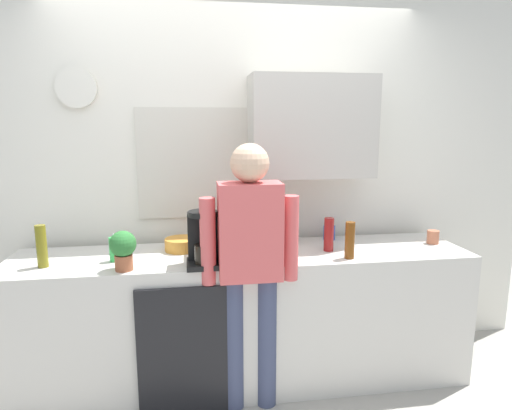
# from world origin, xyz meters

# --- Properties ---
(ground_plane) EXTENTS (8.00, 8.00, 0.00)m
(ground_plane) POSITION_xyz_m (0.00, 0.00, 0.00)
(ground_plane) COLOR #9E998E
(kitchen_counter) EXTENTS (2.93, 0.64, 0.88)m
(kitchen_counter) POSITION_xyz_m (0.00, 0.30, 0.44)
(kitchen_counter) COLOR beige
(kitchen_counter) RESTS_ON ground_plane
(dishwasher_panel) EXTENTS (0.56, 0.02, 0.79)m
(dishwasher_panel) POSITION_xyz_m (-0.38, -0.03, 0.40)
(dishwasher_panel) COLOR black
(dishwasher_panel) RESTS_ON ground_plane
(back_wall_assembly) EXTENTS (4.53, 0.42, 2.60)m
(back_wall_assembly) POSITION_xyz_m (0.06, 0.70, 1.35)
(back_wall_assembly) COLOR silver
(back_wall_assembly) RESTS_ON ground_plane
(coffee_maker) EXTENTS (0.20, 0.20, 0.33)m
(coffee_maker) POSITION_xyz_m (-0.26, 0.09, 1.03)
(coffee_maker) COLOR black
(coffee_maker) RESTS_ON kitchen_counter
(bottle_red_vinegar) EXTENTS (0.06, 0.06, 0.22)m
(bottle_red_vinegar) POSITION_xyz_m (0.56, 0.26, 0.99)
(bottle_red_vinegar) COLOR maroon
(bottle_red_vinegar) RESTS_ON kitchen_counter
(bottle_olive_oil) EXTENTS (0.06, 0.06, 0.25)m
(bottle_olive_oil) POSITION_xyz_m (-1.19, 0.19, 1.01)
(bottle_olive_oil) COLOR olive
(bottle_olive_oil) RESTS_ON kitchen_counter
(bottle_amber_beer) EXTENTS (0.06, 0.06, 0.23)m
(bottle_amber_beer) POSITION_xyz_m (0.63, 0.09, 1.00)
(bottle_amber_beer) COLOR brown
(bottle_amber_beer) RESTS_ON kitchen_counter
(cup_blue_mug) EXTENTS (0.08, 0.08, 0.10)m
(cup_blue_mug) POSITION_xyz_m (0.65, 0.54, 0.93)
(cup_blue_mug) COLOR #3351B2
(cup_blue_mug) RESTS_ON kitchen_counter
(cup_terracotta_mug) EXTENTS (0.08, 0.08, 0.09)m
(cup_terracotta_mug) POSITION_xyz_m (1.33, 0.32, 0.93)
(cup_terracotta_mug) COLOR #B26647
(cup_terracotta_mug) RESTS_ON kitchen_counter
(mixing_bowl) EXTENTS (0.22, 0.22, 0.08)m
(mixing_bowl) POSITION_xyz_m (-0.40, 0.42, 0.92)
(mixing_bowl) COLOR orange
(mixing_bowl) RESTS_ON kitchen_counter
(potted_plant) EXTENTS (0.15, 0.15, 0.23)m
(potted_plant) POSITION_xyz_m (-0.71, 0.07, 1.01)
(potted_plant) COLOR #9E5638
(potted_plant) RESTS_ON kitchen_counter
(dish_soap) EXTENTS (0.06, 0.06, 0.18)m
(dish_soap) POSITION_xyz_m (-0.80, 0.24, 0.96)
(dish_soap) COLOR green
(dish_soap) RESTS_ON kitchen_counter
(storage_canister) EXTENTS (0.14, 0.14, 0.17)m
(storage_canister) POSITION_xyz_m (0.31, 0.46, 0.97)
(storage_canister) COLOR silver
(storage_canister) RESTS_ON kitchen_counter
(person_at_sink) EXTENTS (0.57, 0.22, 1.60)m
(person_at_sink) POSITION_xyz_m (0.00, 0.00, 0.95)
(person_at_sink) COLOR #3F4766
(person_at_sink) RESTS_ON ground_plane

